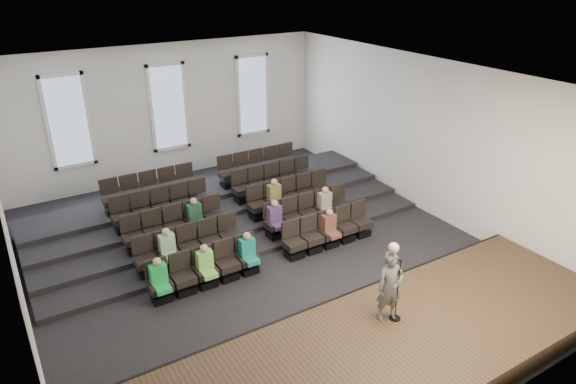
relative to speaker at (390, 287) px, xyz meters
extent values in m
plane|color=black|center=(-0.68, 4.48, -1.31)|extent=(14.00, 14.00, 0.00)
cube|color=white|center=(-0.68, 4.48, 3.70)|extent=(12.00, 14.00, 0.02)
cube|color=white|center=(-0.68, 11.50, 1.19)|extent=(12.00, 0.04, 5.00)
cube|color=white|center=(-0.68, -2.54, 1.19)|extent=(12.00, 0.04, 5.00)
cube|color=white|center=(-6.70, 4.48, 1.19)|extent=(0.04, 14.00, 5.00)
cube|color=white|center=(5.34, 4.48, 1.19)|extent=(0.04, 14.00, 5.00)
cube|color=#40301B|center=(-0.68, -0.62, -1.06)|extent=(11.80, 3.60, 0.50)
cube|color=black|center=(-0.68, 1.15, -1.06)|extent=(11.80, 0.06, 0.52)
cube|color=black|center=(-0.68, 6.81, -1.24)|extent=(11.80, 4.80, 0.15)
cube|color=black|center=(-0.68, 7.33, -1.16)|extent=(11.80, 3.75, 0.30)
cube|color=black|center=(-0.68, 7.86, -1.09)|extent=(11.80, 2.70, 0.45)
cube|color=black|center=(-0.68, 8.38, -1.01)|extent=(11.80, 1.65, 0.60)
cube|color=black|center=(-3.80, 3.88, -1.21)|extent=(0.47, 0.43, 0.20)
cube|color=black|center=(-3.80, 3.88, -0.90)|extent=(0.55, 0.50, 0.19)
cube|color=black|center=(-3.80, 4.09, -0.49)|extent=(0.55, 0.08, 0.50)
cube|color=black|center=(-3.20, 3.88, -1.21)|extent=(0.47, 0.43, 0.20)
cube|color=black|center=(-3.20, 3.88, -0.90)|extent=(0.55, 0.50, 0.19)
cube|color=black|center=(-3.20, 4.09, -0.49)|extent=(0.55, 0.08, 0.50)
cube|color=black|center=(-2.60, 3.88, -1.21)|extent=(0.47, 0.43, 0.20)
cube|color=black|center=(-2.60, 3.88, -0.90)|extent=(0.55, 0.50, 0.19)
cube|color=black|center=(-2.60, 4.09, -0.49)|extent=(0.55, 0.08, 0.50)
cube|color=black|center=(-2.00, 3.88, -1.21)|extent=(0.47, 0.43, 0.20)
cube|color=black|center=(-2.00, 3.88, -0.90)|extent=(0.55, 0.50, 0.19)
cube|color=black|center=(-2.00, 4.09, -0.49)|extent=(0.55, 0.08, 0.50)
cube|color=black|center=(-1.40, 3.88, -1.21)|extent=(0.47, 0.43, 0.20)
cube|color=black|center=(-1.40, 3.88, -0.90)|extent=(0.55, 0.50, 0.19)
cube|color=black|center=(-1.40, 4.09, -0.49)|extent=(0.55, 0.08, 0.50)
cube|color=black|center=(0.05, 3.88, -1.21)|extent=(0.47, 0.43, 0.20)
cube|color=black|center=(0.05, 3.88, -0.90)|extent=(0.55, 0.50, 0.19)
cube|color=black|center=(0.05, 4.09, -0.49)|extent=(0.55, 0.08, 0.50)
cube|color=black|center=(0.65, 3.88, -1.21)|extent=(0.47, 0.43, 0.20)
cube|color=black|center=(0.65, 3.88, -0.90)|extent=(0.55, 0.50, 0.19)
cube|color=black|center=(0.65, 4.09, -0.49)|extent=(0.55, 0.08, 0.50)
cube|color=black|center=(1.25, 3.88, -1.21)|extent=(0.47, 0.43, 0.20)
cube|color=black|center=(1.25, 3.88, -0.90)|extent=(0.55, 0.50, 0.19)
cube|color=black|center=(1.25, 4.09, -0.49)|extent=(0.55, 0.08, 0.50)
cube|color=black|center=(1.85, 3.88, -1.21)|extent=(0.47, 0.43, 0.20)
cube|color=black|center=(1.85, 3.88, -0.90)|extent=(0.55, 0.50, 0.19)
cube|color=black|center=(1.85, 4.09, -0.49)|extent=(0.55, 0.08, 0.50)
cube|color=black|center=(2.45, 3.88, -1.21)|extent=(0.47, 0.43, 0.20)
cube|color=black|center=(2.45, 3.88, -0.90)|extent=(0.55, 0.50, 0.19)
cube|color=black|center=(2.45, 4.09, -0.49)|extent=(0.55, 0.08, 0.50)
cube|color=black|center=(-3.80, 4.93, -1.06)|extent=(0.47, 0.43, 0.20)
cube|color=black|center=(-3.80, 4.93, -0.75)|extent=(0.55, 0.50, 0.19)
cube|color=black|center=(-3.80, 5.14, -0.34)|extent=(0.55, 0.08, 0.50)
cube|color=black|center=(-3.20, 4.93, -1.06)|extent=(0.47, 0.43, 0.20)
cube|color=black|center=(-3.20, 4.93, -0.75)|extent=(0.55, 0.50, 0.19)
cube|color=black|center=(-3.20, 5.14, -0.34)|extent=(0.55, 0.08, 0.50)
cube|color=black|center=(-2.60, 4.93, -1.06)|extent=(0.47, 0.43, 0.20)
cube|color=black|center=(-2.60, 4.93, -0.75)|extent=(0.55, 0.50, 0.19)
cube|color=black|center=(-2.60, 5.14, -0.34)|extent=(0.55, 0.08, 0.50)
cube|color=black|center=(-2.00, 4.93, -1.06)|extent=(0.47, 0.43, 0.20)
cube|color=black|center=(-2.00, 4.93, -0.75)|extent=(0.55, 0.50, 0.19)
cube|color=black|center=(-2.00, 5.14, -0.34)|extent=(0.55, 0.08, 0.50)
cube|color=black|center=(-1.40, 4.93, -1.06)|extent=(0.47, 0.43, 0.20)
cube|color=black|center=(-1.40, 4.93, -0.75)|extent=(0.55, 0.50, 0.19)
cube|color=black|center=(-1.40, 5.14, -0.34)|extent=(0.55, 0.08, 0.50)
cube|color=black|center=(0.05, 4.93, -1.06)|extent=(0.47, 0.43, 0.20)
cube|color=black|center=(0.05, 4.93, -0.75)|extent=(0.55, 0.50, 0.19)
cube|color=black|center=(0.05, 5.14, -0.34)|extent=(0.55, 0.08, 0.50)
cube|color=black|center=(0.65, 4.93, -1.06)|extent=(0.47, 0.43, 0.20)
cube|color=black|center=(0.65, 4.93, -0.75)|extent=(0.55, 0.50, 0.19)
cube|color=black|center=(0.65, 5.14, -0.34)|extent=(0.55, 0.08, 0.50)
cube|color=black|center=(1.25, 4.93, -1.06)|extent=(0.47, 0.43, 0.20)
cube|color=black|center=(1.25, 4.93, -0.75)|extent=(0.55, 0.50, 0.19)
cube|color=black|center=(1.25, 5.14, -0.34)|extent=(0.55, 0.08, 0.50)
cube|color=black|center=(1.85, 4.93, -1.06)|extent=(0.47, 0.43, 0.20)
cube|color=black|center=(1.85, 4.93, -0.75)|extent=(0.55, 0.50, 0.19)
cube|color=black|center=(1.85, 5.14, -0.34)|extent=(0.55, 0.08, 0.50)
cube|color=black|center=(2.45, 4.93, -1.06)|extent=(0.47, 0.43, 0.20)
cube|color=black|center=(2.45, 4.93, -0.75)|extent=(0.55, 0.50, 0.19)
cube|color=black|center=(2.45, 5.14, -0.34)|extent=(0.55, 0.08, 0.50)
cube|color=black|center=(-3.80, 5.98, -0.91)|extent=(0.47, 0.42, 0.20)
cube|color=black|center=(-3.80, 5.98, -0.60)|extent=(0.55, 0.50, 0.19)
cube|color=black|center=(-3.80, 6.19, -0.19)|extent=(0.55, 0.08, 0.50)
cube|color=black|center=(-3.20, 5.98, -0.91)|extent=(0.47, 0.42, 0.20)
cube|color=black|center=(-3.20, 5.98, -0.60)|extent=(0.55, 0.50, 0.19)
cube|color=black|center=(-3.20, 6.19, -0.19)|extent=(0.55, 0.08, 0.50)
cube|color=black|center=(-2.60, 5.98, -0.91)|extent=(0.47, 0.42, 0.20)
cube|color=black|center=(-2.60, 5.98, -0.60)|extent=(0.55, 0.50, 0.19)
cube|color=black|center=(-2.60, 6.19, -0.19)|extent=(0.55, 0.08, 0.50)
cube|color=black|center=(-2.00, 5.98, -0.91)|extent=(0.47, 0.42, 0.20)
cube|color=black|center=(-2.00, 5.98, -0.60)|extent=(0.55, 0.50, 0.19)
cube|color=black|center=(-2.00, 6.19, -0.19)|extent=(0.55, 0.08, 0.50)
cube|color=black|center=(-1.40, 5.98, -0.91)|extent=(0.47, 0.42, 0.20)
cube|color=black|center=(-1.40, 5.98, -0.60)|extent=(0.55, 0.50, 0.19)
cube|color=black|center=(-1.40, 6.19, -0.19)|extent=(0.55, 0.08, 0.50)
cube|color=black|center=(0.05, 5.98, -0.91)|extent=(0.47, 0.42, 0.20)
cube|color=black|center=(0.05, 5.98, -0.60)|extent=(0.55, 0.50, 0.19)
cube|color=black|center=(0.05, 6.19, -0.19)|extent=(0.55, 0.08, 0.50)
cube|color=black|center=(0.65, 5.98, -0.91)|extent=(0.47, 0.42, 0.20)
cube|color=black|center=(0.65, 5.98, -0.60)|extent=(0.55, 0.50, 0.19)
cube|color=black|center=(0.65, 6.19, -0.19)|extent=(0.55, 0.08, 0.50)
cube|color=black|center=(1.25, 5.98, -0.91)|extent=(0.47, 0.42, 0.20)
cube|color=black|center=(1.25, 5.98, -0.60)|extent=(0.55, 0.50, 0.19)
cube|color=black|center=(1.25, 6.19, -0.19)|extent=(0.55, 0.08, 0.50)
cube|color=black|center=(1.85, 5.98, -0.91)|extent=(0.47, 0.42, 0.20)
cube|color=black|center=(1.85, 5.98, -0.60)|extent=(0.55, 0.50, 0.19)
cube|color=black|center=(1.85, 6.19, -0.19)|extent=(0.55, 0.08, 0.50)
cube|color=black|center=(2.45, 5.98, -0.91)|extent=(0.47, 0.42, 0.20)
cube|color=black|center=(2.45, 5.98, -0.60)|extent=(0.55, 0.50, 0.19)
cube|color=black|center=(2.45, 6.19, -0.19)|extent=(0.55, 0.08, 0.50)
cube|color=black|center=(-3.80, 7.03, -0.76)|extent=(0.47, 0.42, 0.20)
cube|color=black|center=(-3.80, 7.03, -0.45)|extent=(0.55, 0.50, 0.19)
cube|color=black|center=(-3.80, 7.24, -0.04)|extent=(0.55, 0.08, 0.50)
cube|color=black|center=(-3.20, 7.03, -0.76)|extent=(0.47, 0.42, 0.20)
cube|color=black|center=(-3.20, 7.03, -0.45)|extent=(0.55, 0.50, 0.19)
cube|color=black|center=(-3.20, 7.24, -0.04)|extent=(0.55, 0.08, 0.50)
cube|color=black|center=(-2.60, 7.03, -0.76)|extent=(0.47, 0.42, 0.20)
cube|color=black|center=(-2.60, 7.03, -0.45)|extent=(0.55, 0.50, 0.19)
cube|color=black|center=(-2.60, 7.24, -0.04)|extent=(0.55, 0.08, 0.50)
cube|color=black|center=(-2.00, 7.03, -0.76)|extent=(0.47, 0.42, 0.20)
cube|color=black|center=(-2.00, 7.03, -0.45)|extent=(0.55, 0.50, 0.19)
cube|color=black|center=(-2.00, 7.24, -0.04)|extent=(0.55, 0.08, 0.50)
cube|color=black|center=(-1.40, 7.03, -0.76)|extent=(0.47, 0.42, 0.20)
cube|color=black|center=(-1.40, 7.03, -0.45)|extent=(0.55, 0.50, 0.19)
cube|color=black|center=(-1.40, 7.24, -0.04)|extent=(0.55, 0.08, 0.50)
cube|color=black|center=(0.05, 7.03, -0.76)|extent=(0.47, 0.42, 0.20)
cube|color=black|center=(0.05, 7.03, -0.45)|extent=(0.55, 0.50, 0.19)
cube|color=black|center=(0.05, 7.24, -0.04)|extent=(0.55, 0.08, 0.50)
cube|color=black|center=(0.65, 7.03, -0.76)|extent=(0.47, 0.42, 0.20)
cube|color=black|center=(0.65, 7.03, -0.45)|extent=(0.55, 0.50, 0.19)
cube|color=black|center=(0.65, 7.24, -0.04)|extent=(0.55, 0.08, 0.50)
cube|color=black|center=(1.25, 7.03, -0.76)|extent=(0.47, 0.42, 0.20)
cube|color=black|center=(1.25, 7.03, -0.45)|extent=(0.55, 0.50, 0.19)
cube|color=black|center=(1.25, 7.24, -0.04)|extent=(0.55, 0.08, 0.50)
cube|color=black|center=(1.85, 7.03, -0.76)|extent=(0.47, 0.42, 0.20)
cube|color=black|center=(1.85, 7.03, -0.45)|extent=(0.55, 0.50, 0.19)
cube|color=black|center=(1.85, 7.24, -0.04)|extent=(0.55, 0.08, 0.50)
cube|color=black|center=(2.45, 7.03, -0.76)|extent=(0.47, 0.42, 0.20)
cube|color=black|center=(2.45, 7.03, -0.45)|extent=(0.55, 0.50, 0.19)
cube|color=black|center=(2.45, 7.24, -0.04)|extent=(0.55, 0.08, 0.50)
cube|color=black|center=(-3.80, 8.08, -0.61)|extent=(0.47, 0.42, 0.20)
cube|color=black|center=(-3.80, 8.08, -0.30)|extent=(0.55, 0.50, 0.19)
cube|color=black|center=(-3.80, 8.29, 0.11)|extent=(0.55, 0.08, 0.50)
cube|color=black|center=(-3.20, 8.08, -0.61)|extent=(0.47, 0.42, 0.20)
cube|color=black|center=(-3.20, 8.08, -0.30)|extent=(0.55, 0.50, 0.19)
cube|color=black|center=(-3.20, 8.29, 0.11)|extent=(0.55, 0.08, 0.50)
cube|color=black|center=(-2.60, 8.08, -0.61)|extent=(0.47, 0.42, 0.20)
cube|color=black|center=(-2.60, 8.08, -0.30)|extent=(0.55, 0.50, 0.19)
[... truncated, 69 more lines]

